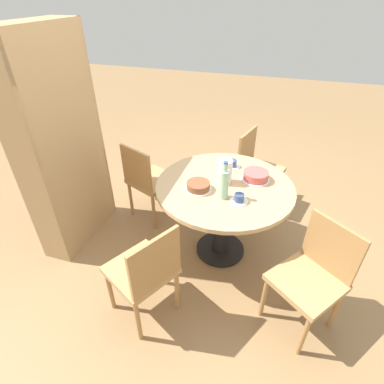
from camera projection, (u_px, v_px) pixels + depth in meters
ground_plane at (220, 250)px, 2.91m from camera, size 14.00×14.00×0.00m
dining_table at (224, 201)px, 2.58m from camera, size 1.15×1.15×0.76m
chair_a at (313, 275)px, 2.06m from camera, size 0.59×0.59×0.86m
chair_b at (257, 167)px, 3.29m from camera, size 0.52×0.52×0.86m
chair_c at (148, 179)px, 3.08m from camera, size 0.55×0.55×0.86m
chair_d at (145, 271)px, 2.09m from camera, size 0.57×0.57×0.86m
bookshelf at (63, 149)px, 2.59m from camera, size 0.84×0.28×1.92m
coffee_pot at (225, 171)px, 2.45m from camera, size 0.12×0.12×0.24m
water_bottle at (224, 184)px, 2.26m from camera, size 0.07×0.07×0.32m
cake_main at (256, 176)px, 2.52m from camera, size 0.24×0.24×0.08m
cake_second at (198, 186)px, 2.40m from camera, size 0.22×0.22×0.07m
cup_a at (239, 199)px, 2.27m from camera, size 0.14×0.14×0.07m
cup_b at (232, 164)px, 2.71m from camera, size 0.14×0.14×0.07m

